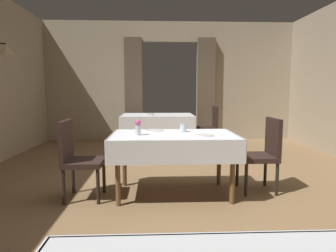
# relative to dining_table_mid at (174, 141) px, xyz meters

# --- Properties ---
(ground) EXTENTS (10.08, 10.08, 0.00)m
(ground) POSITION_rel_dining_table_mid_xyz_m (0.15, -0.10, -0.66)
(ground) COLOR olive
(wall_back) EXTENTS (6.40, 0.27, 3.00)m
(wall_back) POSITION_rel_dining_table_mid_xyz_m (0.15, 4.08, 0.86)
(wall_back) COLOR tan
(wall_back) RESTS_ON ground
(dining_table_mid) EXTENTS (1.51, 0.93, 0.75)m
(dining_table_mid) POSITION_rel_dining_table_mid_xyz_m (0.00, 0.00, 0.00)
(dining_table_mid) COLOR brown
(dining_table_mid) RESTS_ON ground
(dining_table_far) EXTENTS (1.57, 1.06, 0.75)m
(dining_table_far) POSITION_rel_dining_table_mid_xyz_m (-0.17, 2.92, -0.01)
(dining_table_far) COLOR brown
(dining_table_far) RESTS_ON ground
(chair_mid_right) EXTENTS (0.44, 0.44, 0.93)m
(chair_mid_right) POSITION_rel_dining_table_mid_xyz_m (1.14, 0.07, -0.14)
(chair_mid_right) COLOR black
(chair_mid_right) RESTS_ON ground
(chair_mid_left) EXTENTS (0.44, 0.44, 0.93)m
(chair_mid_left) POSITION_rel_dining_table_mid_xyz_m (-1.14, -0.10, -0.14)
(chair_mid_left) COLOR black
(chair_mid_left) RESTS_ON ground
(chair_far_right) EXTENTS (0.45, 0.44, 0.93)m
(chair_far_right) POSITION_rel_dining_table_mid_xyz_m (1.00, 2.96, -0.14)
(chair_far_right) COLOR black
(chair_far_right) RESTS_ON ground
(flower_vase_mid) EXTENTS (0.07, 0.07, 0.18)m
(flower_vase_mid) POSITION_rel_dining_table_mid_xyz_m (-0.42, -0.08, 0.19)
(flower_vase_mid) COLOR silver
(flower_vase_mid) RESTS_ON dining_table_mid
(plate_mid_b) EXTENTS (0.21, 0.21, 0.01)m
(plate_mid_b) POSITION_rel_dining_table_mid_xyz_m (0.35, -0.15, 0.10)
(plate_mid_b) COLOR white
(plate_mid_b) RESTS_ON dining_table_mid
(glass_mid_c) EXTENTS (0.08, 0.08, 0.11)m
(glass_mid_c) POSITION_rel_dining_table_mid_xyz_m (0.13, 0.17, 0.14)
(glass_mid_c) COLOR silver
(glass_mid_c) RESTS_ON dining_table_mid
(plate_mid_d) EXTENTS (0.23, 0.23, 0.01)m
(plate_mid_d) POSITION_rel_dining_table_mid_xyz_m (-0.24, 0.29, 0.10)
(plate_mid_d) COLOR white
(plate_mid_d) RESTS_ON dining_table_mid
(plate_far_a) EXTENTS (0.22, 0.22, 0.01)m
(plate_far_a) POSITION_rel_dining_table_mid_xyz_m (-0.34, 2.81, 0.10)
(plate_far_a) COLOR white
(plate_far_a) RESTS_ON dining_table_far
(plate_far_b) EXTENTS (0.20, 0.20, 0.01)m
(plate_far_b) POSITION_rel_dining_table_mid_xyz_m (-0.35, 3.19, 0.10)
(plate_far_b) COLOR white
(plate_far_b) RESTS_ON dining_table_far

